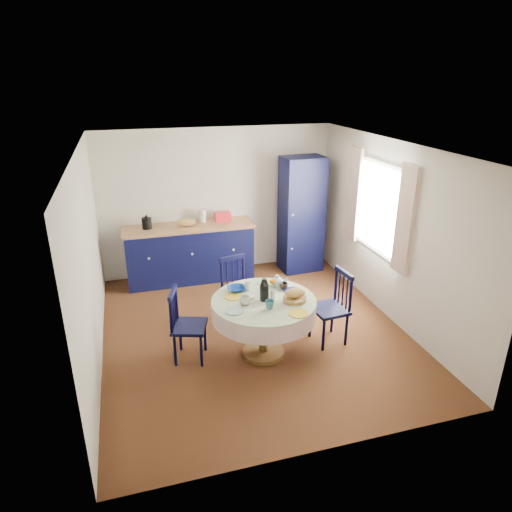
{
  "coord_description": "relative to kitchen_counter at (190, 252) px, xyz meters",
  "views": [
    {
      "loc": [
        -1.49,
        -5.25,
        3.33
      ],
      "look_at": [
        0.1,
        0.2,
        1.03
      ],
      "focal_mm": 32.0,
      "sensor_mm": 36.0,
      "label": 1
    }
  ],
  "objects": [
    {
      "name": "mug_a",
      "position": [
        0.29,
        -2.58,
        0.33
      ],
      "size": [
        0.13,
        0.13,
        0.1
      ],
      "primitive_type": "imported",
      "color": "silver",
      "rests_on": "dining_table"
    },
    {
      "name": "cobalt_bowl",
      "position": [
        0.27,
        -2.2,
        0.3
      ],
      "size": [
        0.22,
        0.22,
        0.05
      ],
      "primitive_type": "imported",
      "color": "navy",
      "rests_on": "dining_table"
    },
    {
      "name": "floor",
      "position": [
        0.57,
        -1.96,
        -0.49
      ],
      "size": [
        4.5,
        4.5,
        0.0
      ],
      "primitive_type": "plane",
      "color": "black",
      "rests_on": "ground"
    },
    {
      "name": "chair_far",
      "position": [
        0.43,
        -1.59,
        -0.02
      ],
      "size": [
        0.49,
        0.48,
        0.94
      ],
      "rotation": [
        0.0,
        0.0,
        0.21
      ],
      "color": "black",
      "rests_on": "floor"
    },
    {
      "name": "chair_left",
      "position": [
        -0.4,
        -2.35,
        -0.02
      ],
      "size": [
        0.51,
        0.52,
        0.93
      ],
      "rotation": [
        0.0,
        0.0,
        1.26
      ],
      "color": "black",
      "rests_on": "floor"
    },
    {
      "name": "pantry_cabinet",
      "position": [
        1.97,
        -0.11,
        0.52
      ],
      "size": [
        0.73,
        0.54,
        2.02
      ],
      "rotation": [
        0.0,
        0.0,
        0.04
      ],
      "color": "black",
      "rests_on": "floor"
    },
    {
      "name": "mug_b",
      "position": [
        0.53,
        -2.76,
        0.33
      ],
      "size": [
        0.11,
        0.11,
        0.1
      ],
      "primitive_type": "imported",
      "color": "#2F6D79",
      "rests_on": "dining_table"
    },
    {
      "name": "ceiling",
      "position": [
        0.57,
        -1.96,
        2.01
      ],
      "size": [
        4.5,
        4.5,
        0.0
      ],
      "primitive_type": "plane",
      "rotation": [
        3.14,
        0.0,
        0.0
      ],
      "color": "white",
      "rests_on": "wall_back"
    },
    {
      "name": "mug_c",
      "position": [
        0.86,
        -2.32,
        0.32
      ],
      "size": [
        0.11,
        0.11,
        0.09
      ],
      "primitive_type": "imported",
      "color": "black",
      "rests_on": "dining_table"
    },
    {
      "name": "window",
      "position": [
        2.52,
        -1.66,
        1.03
      ],
      "size": [
        0.1,
        1.74,
        1.45
      ],
      "color": "white",
      "rests_on": "wall_right"
    },
    {
      "name": "dining_table",
      "position": [
        0.54,
        -2.53,
        0.15
      ],
      "size": [
        1.27,
        1.27,
        1.05
      ],
      "color": "brown",
      "rests_on": "floor"
    },
    {
      "name": "wall_right",
      "position": [
        2.57,
        -1.96,
        0.76
      ],
      "size": [
        0.02,
        4.5,
        2.5
      ],
      "primitive_type": "cube",
      "color": "beige",
      "rests_on": "floor"
    },
    {
      "name": "wall_back",
      "position": [
        0.57,
        0.29,
        0.76
      ],
      "size": [
        4.0,
        0.02,
        2.5
      ],
      "primitive_type": "cube",
      "color": "beige",
      "rests_on": "floor"
    },
    {
      "name": "wall_left",
      "position": [
        -1.43,
        -1.96,
        0.76
      ],
      "size": [
        0.02,
        4.5,
        2.5
      ],
      "primitive_type": "cube",
      "color": "beige",
      "rests_on": "floor"
    },
    {
      "name": "chair_right",
      "position": [
        1.48,
        -2.47,
        0.0
      ],
      "size": [
        0.46,
        0.48,
        0.98
      ],
      "rotation": [
        0.0,
        0.0,
        -1.48
      ],
      "color": "black",
      "rests_on": "floor"
    },
    {
      "name": "mug_d",
      "position": [
        0.41,
        -2.21,
        0.32
      ],
      "size": [
        0.1,
        0.1,
        0.09
      ],
      "primitive_type": "imported",
      "color": "silver",
      "rests_on": "dining_table"
    },
    {
      "name": "kitchen_counter",
      "position": [
        0.0,
        0.0,
        0.0
      ],
      "size": [
        2.16,
        0.68,
        1.2
      ],
      "rotation": [
        0.0,
        0.0,
        -0.0
      ],
      "color": "black",
      "rests_on": "floor"
    }
  ]
}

